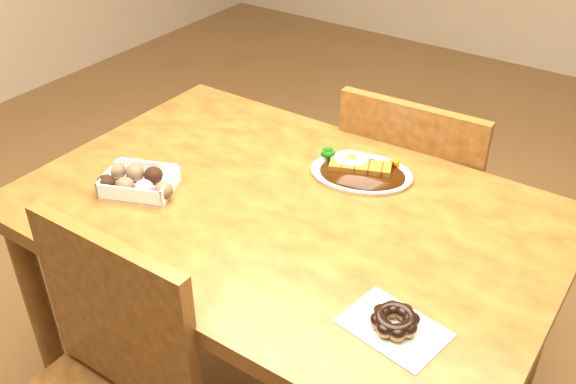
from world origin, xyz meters
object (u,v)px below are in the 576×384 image
Objects in this scene: table at (285,242)px; pon_de_ring at (395,321)px; chair_far at (416,208)px; donut_box at (138,181)px; katsu_curry_plate at (360,170)px.

pon_de_ring is (0.37, -0.20, 0.12)m from table.
chair_far reaches higher than donut_box.
donut_box is at bearing 54.09° from chair_far.
donut_box is at bearing -157.36° from table.
chair_far is at bearing 109.92° from pon_de_ring.
table is at bearing 75.64° from chair_far.
katsu_curry_plate is (-0.03, -0.32, 0.28)m from chair_far.
katsu_curry_plate reaches higher than table.
donut_box is at bearing -138.44° from katsu_curry_plate.
katsu_curry_plate is at bearing 41.56° from donut_box.
table is 1.38× the size of chair_far.
chair_far is 4.43× the size of donut_box.
pon_de_ring is (0.30, -0.41, 0.01)m from katsu_curry_plate.
pon_de_ring is (0.70, -0.06, -0.00)m from donut_box.
katsu_curry_plate is (0.07, 0.22, 0.11)m from table.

